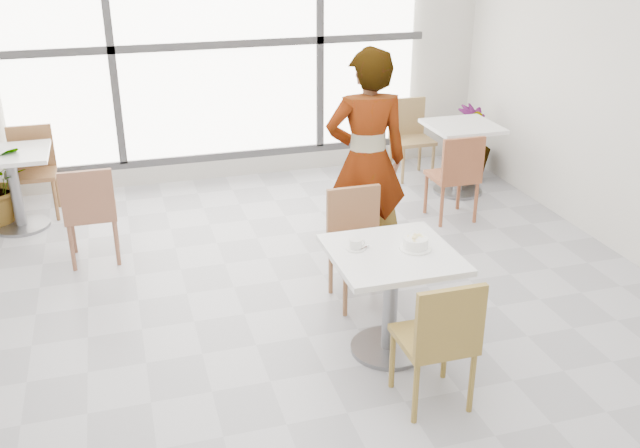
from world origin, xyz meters
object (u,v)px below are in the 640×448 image
object	(u,v)px
bg_chair_left_far	(33,165)
plant_right	(471,141)
oatmeal_bowl	(416,243)
main_table	(391,283)
bg_table_left	(13,179)
person	(366,161)
bg_chair_left_near	(90,209)
chair_far	(357,237)
bg_table_right	(461,149)
chair_near	(440,336)
coffee_cup	(356,245)
bg_chair_right_near	(457,172)
bg_chair_right_far	(410,132)

from	to	relation	value
bg_chair_left_far	plant_right	distance (m)	4.67
oatmeal_bowl	bg_chair_left_far	xyz separation A→B (m)	(-2.60, 3.31, -0.29)
main_table	bg_table_left	xyz separation A→B (m)	(-2.60, 2.95, -0.04)
plant_right	person	bearing A→B (deg)	-137.12
oatmeal_bowl	bg_chair_left_near	bearing A→B (deg)	136.37
main_table	chair_far	distance (m)	0.79
bg_table_left	bg_table_right	distance (m)	4.45
person	main_table	bearing A→B (deg)	84.69
chair_far	person	xyz separation A→B (m)	(0.25, 0.52, 0.42)
bg_table_left	bg_table_right	world-z (taller)	same
chair_near	bg_chair_left_near	size ratio (longest dim) A/B	1.00
chair_near	bg_table_right	distance (m)	3.74
oatmeal_bowl	bg_table_right	xyz separation A→B (m)	(1.68, 2.63, -0.31)
coffee_cup	plant_right	xyz separation A→B (m)	(2.43, 2.99, -0.38)
chair_far	plant_right	xyz separation A→B (m)	(2.17, 2.31, -0.10)
bg_chair_left_far	bg_chair_right_near	distance (m)	4.12
person	plant_right	size ratio (longest dim) A/B	2.31
bg_chair_left_near	bg_chair_left_far	bearing A→B (deg)	-68.09
chair_near	oatmeal_bowl	distance (m)	0.72
person	bg_chair_left_far	world-z (taller)	person
main_table	bg_chair_left_near	distance (m)	2.74
person	bg_chair_left_far	distance (m)	3.41
chair_far	bg_table_left	bearing A→B (deg)	140.55
chair_far	person	size ratio (longest dim) A/B	0.47
chair_far	bg_table_right	xyz separation A→B (m)	(1.80, 1.84, -0.01)
main_table	chair_far	xyz separation A→B (m)	(0.04, 0.78, -0.02)
main_table	bg_table_right	bearing A→B (deg)	54.96
oatmeal_bowl	plant_right	world-z (taller)	oatmeal_bowl
bg_table_left	bg_chair_right_near	distance (m)	4.17
main_table	oatmeal_bowl	size ratio (longest dim) A/B	3.81
bg_chair_left_far	main_table	bearing A→B (deg)	-53.42
coffee_cup	person	xyz separation A→B (m)	(0.50, 1.20, 0.14)
bg_chair_left_far	plant_right	size ratio (longest dim) A/B	1.09
oatmeal_bowl	bg_chair_right_far	bearing A→B (deg)	67.17
chair_near	person	xyz separation A→B (m)	(0.25, 1.96, 0.42)
coffee_cup	bg_table_right	size ratio (longest dim) A/B	0.21
bg_chair_right_far	plant_right	distance (m)	0.71
bg_table_right	chair_near	bearing A→B (deg)	-118.71
chair_near	bg_chair_right_far	xyz separation A→B (m)	(1.50, 3.95, 0.00)
chair_near	plant_right	bearing A→B (deg)	-120.08
bg_chair_left_near	chair_far	bearing A→B (deg)	148.85
chair_far	bg_chair_right_near	xyz separation A→B (m)	(1.40, 1.14, 0.00)
chair_far	bg_chair_left_near	size ratio (longest dim) A/B	1.00
main_table	coffee_cup	world-z (taller)	coffee_cup
main_table	person	bearing A→B (deg)	77.43
bg_chair_left_far	bg_chair_right_far	bearing A→B (deg)	-0.03
coffee_cup	bg_chair_right_near	bearing A→B (deg)	47.70
chair_far	bg_table_right	size ratio (longest dim) A/B	1.16
chair_near	bg_table_left	bearing A→B (deg)	-53.78
chair_near	bg_table_right	xyz separation A→B (m)	(1.80, 3.28, -0.01)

